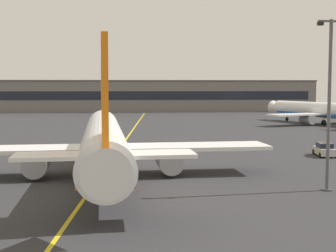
# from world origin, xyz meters

# --- Properties ---
(ground_plane) EXTENTS (400.00, 400.00, 0.00)m
(ground_plane) POSITION_xyz_m (0.00, 0.00, 0.00)
(ground_plane) COLOR #2D2D30
(taxiway_centreline) EXTENTS (12.47, 179.61, 0.01)m
(taxiway_centreline) POSITION_xyz_m (0.00, 30.00, 0.00)
(taxiway_centreline) COLOR yellow
(taxiway_centreline) RESTS_ON ground
(airliner_foreground) EXTENTS (32.23, 41.52, 11.65)m
(airliner_foreground) POSITION_xyz_m (-0.84, 11.45, 3.37)
(airliner_foreground) COLOR white
(airliner_foreground) RESTS_ON ground
(airliner_background) EXTENTS (28.77, 36.22, 10.64)m
(airliner_background) POSITION_xyz_m (45.29, 71.35, 3.08)
(airliner_background) COLOR white
(airliner_background) RESTS_ON ground
(apron_lamp_post) EXTENTS (2.24, 0.90, 13.90)m
(apron_lamp_post) POSITION_xyz_m (17.78, 3.94, 7.26)
(apron_lamp_post) COLOR #515156
(apron_lamp_post) RESTS_ON ground
(service_car_nearest) EXTENTS (2.40, 4.38, 1.79)m
(service_car_nearest) POSITION_xyz_m (25.38, 23.30, 0.77)
(service_car_nearest) COLOR #B7B7BC
(service_car_nearest) RESTS_ON ground
(safety_cone_by_nose_gear) EXTENTS (0.44, 0.44, 0.55)m
(safety_cone_by_nose_gear) POSITION_xyz_m (0.87, 27.13, 0.26)
(safety_cone_by_nose_gear) COLOR orange
(safety_cone_by_nose_gear) RESTS_ON ground
(terminal_building) EXTENTS (135.55, 12.40, 10.53)m
(terminal_building) POSITION_xyz_m (-3.71, 131.66, 5.27)
(terminal_building) COLOR slate
(terminal_building) RESTS_ON ground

